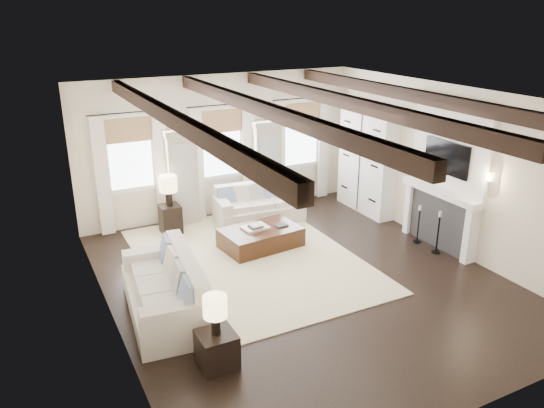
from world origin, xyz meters
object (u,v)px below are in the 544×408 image
ottoman (261,238)px  side_table_front (217,349)px  sofa_left (168,292)px  sofa_back (258,206)px  side_table_back (171,219)px

ottoman → side_table_front: 3.81m
sofa_left → side_table_front: bearing=-82.4°
sofa_left → ottoman: bearing=33.8°
sofa_back → side_table_front: 5.24m
side_table_back → sofa_left: bearing=-107.6°
ottoman → side_table_front: bearing=-130.6°
sofa_back → side_table_front: bearing=-121.7°
sofa_left → ottoman: sofa_left is taller
side_table_front → sofa_left: bearing=97.6°
side_table_front → side_table_back: side_table_back is taller
sofa_left → ottoman: (2.38, 1.59, -0.18)m
sofa_left → side_table_back: sofa_left is taller
sofa_left → sofa_back: bearing=44.6°
side_table_front → side_table_back: bearing=80.5°
ottoman → side_table_back: size_ratio=2.43×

